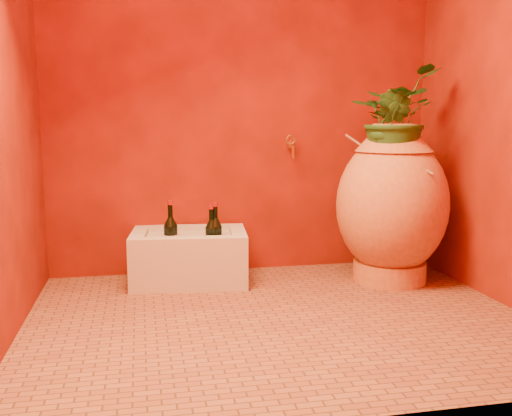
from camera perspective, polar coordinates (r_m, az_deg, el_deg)
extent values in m
plane|color=brown|center=(2.93, 2.30, -10.99)|extent=(2.50, 2.50, 0.00)
cube|color=#571105|center=(3.74, -1.31, 12.77)|extent=(2.50, 0.02, 2.50)
cylinder|color=#D1713A|center=(3.65, 13.20, -6.14)|extent=(0.58, 0.58, 0.13)
ellipsoid|color=#D1713A|center=(3.57, 13.43, 0.28)|extent=(0.89, 0.89, 0.85)
cone|color=#D1713A|center=(3.54, 13.66, 6.57)|extent=(0.61, 0.61, 0.13)
torus|color=#D1713A|center=(3.54, 13.70, 7.77)|extent=(0.37, 0.37, 0.05)
cylinder|color=olive|center=(3.46, 12.73, 4.59)|extent=(0.38, 0.35, 0.31)
cylinder|color=olive|center=(3.42, 14.15, 5.11)|extent=(0.25, 0.38, 0.20)
cylinder|color=olive|center=(3.51, 15.66, 5.44)|extent=(0.22, 0.32, 0.22)
cube|color=#C0B69F|center=(3.54, -6.69, -5.09)|extent=(0.74, 0.54, 0.29)
cube|color=#C0B69F|center=(3.69, -6.98, -1.98)|extent=(0.70, 0.16, 0.03)
cube|color=#C0B69F|center=(3.32, -6.46, -3.19)|extent=(0.70, 0.16, 0.03)
cube|color=#C0B69F|center=(3.49, -11.67, -2.71)|extent=(0.12, 0.30, 0.03)
cube|color=#C0B69F|center=(3.54, -1.87, -2.38)|extent=(0.12, 0.30, 0.03)
cylinder|color=black|center=(3.44, -4.05, -3.32)|extent=(0.08, 0.08, 0.18)
cone|color=black|center=(3.42, -4.08, -1.40)|extent=(0.08, 0.08, 0.05)
cylinder|color=black|center=(3.41, -4.09, -0.40)|extent=(0.03, 0.03, 0.07)
cylinder|color=#9C140E|center=(3.40, -4.10, 0.36)|extent=(0.03, 0.03, 0.03)
cylinder|color=silver|center=(3.44, -4.05, -3.32)|extent=(0.08, 0.08, 0.08)
cylinder|color=black|center=(3.43, -8.50, -3.36)|extent=(0.08, 0.08, 0.19)
cone|color=black|center=(3.40, -8.55, -1.33)|extent=(0.08, 0.08, 0.05)
cylinder|color=black|center=(3.39, -8.57, -0.26)|extent=(0.03, 0.03, 0.08)
cylinder|color=#9C140E|center=(3.38, -8.59, 0.55)|extent=(0.03, 0.03, 0.03)
cylinder|color=silver|center=(3.43, -8.50, -3.36)|extent=(0.08, 0.08, 0.09)
cylinder|color=black|center=(3.44, -4.48, -3.42)|extent=(0.07, 0.07, 0.17)
cone|color=black|center=(3.41, -4.50, -1.59)|extent=(0.07, 0.07, 0.05)
cylinder|color=black|center=(3.40, -4.51, -0.63)|extent=(0.03, 0.03, 0.07)
cylinder|color=#9C140E|center=(3.40, -4.52, 0.09)|extent=(0.03, 0.03, 0.02)
cylinder|color=silver|center=(3.44, -4.48, -3.42)|extent=(0.08, 0.08, 0.08)
cylinder|color=#AC8727|center=(3.74, 3.47, 6.13)|extent=(0.02, 0.13, 0.02)
cylinder|color=#AC8727|center=(3.68, 3.72, 5.53)|extent=(0.02, 0.02, 0.07)
torus|color=#AC8727|center=(3.74, 3.48, 6.82)|extent=(0.06, 0.01, 0.06)
cylinder|color=#AC8727|center=(3.74, 3.47, 6.48)|extent=(0.01, 0.01, 0.04)
imported|color=#1E4E1C|center=(3.53, 13.62, 8.84)|extent=(0.70, 0.69, 0.59)
imported|color=#1E4E1C|center=(3.43, 13.23, 7.86)|extent=(0.30, 0.30, 0.43)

